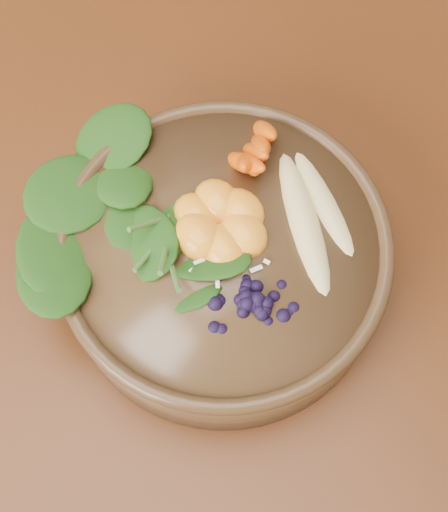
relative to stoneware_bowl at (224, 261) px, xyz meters
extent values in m
plane|color=#381E0F|center=(-0.31, 0.08, -0.78)|extent=(4.00, 4.00, 0.00)
cylinder|color=#331C0C|center=(0.41, 0.45, -0.43)|extent=(0.07, 0.07, 0.71)
cylinder|color=#48321B|center=(0.00, 0.00, 0.00)|extent=(0.31, 0.31, 0.07)
ellipsoid|color=#E0CC84|center=(0.08, -0.02, 0.04)|extent=(0.05, 0.13, 0.02)
ellipsoid|color=#E0CC84|center=(0.06, -0.02, 0.05)|extent=(0.07, 0.13, 0.02)
camera|label=1|loc=(-0.12, -0.17, 0.51)|focal=50.00mm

